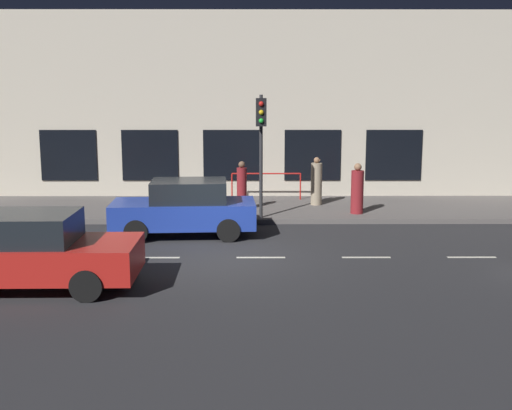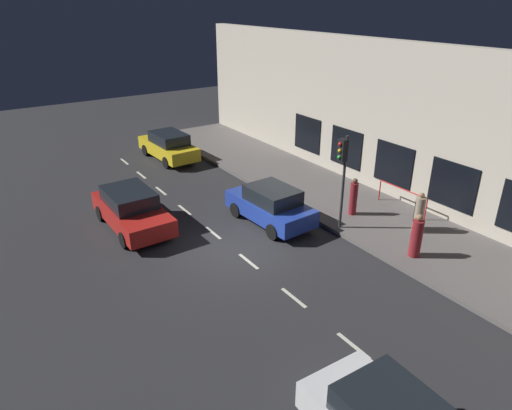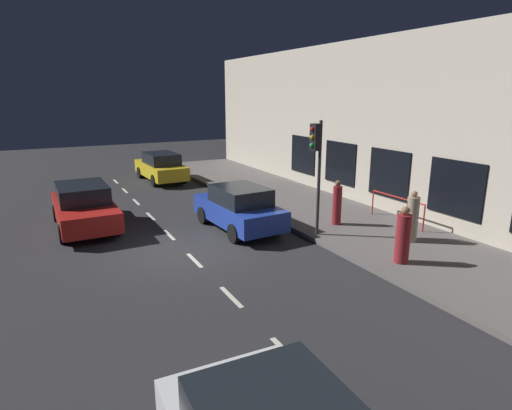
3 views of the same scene
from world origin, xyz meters
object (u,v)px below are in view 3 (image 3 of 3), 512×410
(parked_car_2, at_px, (161,167))
(pedestrian_1, at_px, (337,204))
(traffic_light, at_px, (317,152))
(parked_car_0, at_px, (239,208))
(pedestrian_0, at_px, (412,218))
(parked_car_1, at_px, (84,206))
(pedestrian_2, at_px, (403,237))

(parked_car_2, xyz_separation_m, pedestrian_1, (3.29, -11.44, 0.11))
(traffic_light, relative_size, parked_car_2, 0.84)
(pedestrian_1, bearing_deg, traffic_light, -46.10)
(parked_car_0, bearing_deg, pedestrian_0, -47.97)
(parked_car_1, distance_m, pedestrian_1, 9.16)
(traffic_light, distance_m, parked_car_1, 8.55)
(pedestrian_2, bearing_deg, pedestrian_1, -174.95)
(pedestrian_2, bearing_deg, parked_car_0, -139.52)
(traffic_light, height_order, pedestrian_1, traffic_light)
(parked_car_2, bearing_deg, parked_car_0, -91.86)
(pedestrian_1, distance_m, pedestrian_2, 3.77)
(pedestrian_0, bearing_deg, parked_car_1, -30.47)
(traffic_light, bearing_deg, parked_car_2, 98.78)
(parked_car_1, distance_m, pedestrian_2, 10.96)
(pedestrian_0, bearing_deg, parked_car_0, -37.91)
(parked_car_0, relative_size, parked_car_1, 0.90)
(pedestrian_0, bearing_deg, traffic_light, -32.20)
(traffic_light, relative_size, pedestrian_0, 2.29)
(pedestrian_1, height_order, pedestrian_2, pedestrian_2)
(traffic_light, bearing_deg, pedestrian_0, -39.04)
(parked_car_1, bearing_deg, parked_car_0, 149.64)
(pedestrian_0, distance_m, pedestrian_2, 1.98)
(parked_car_0, relative_size, parked_car_2, 0.91)
(parked_car_0, bearing_deg, traffic_light, -54.33)
(pedestrian_2, bearing_deg, traffic_light, -150.89)
(parked_car_0, height_order, parked_car_2, same)
(pedestrian_0, bearing_deg, parked_car_2, -66.23)
(parked_car_2, relative_size, pedestrian_2, 2.76)
(parked_car_1, bearing_deg, pedestrian_0, 141.93)
(parked_car_2, relative_size, pedestrian_1, 2.77)
(traffic_light, relative_size, pedestrian_1, 2.33)
(parked_car_1, relative_size, pedestrian_0, 2.75)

